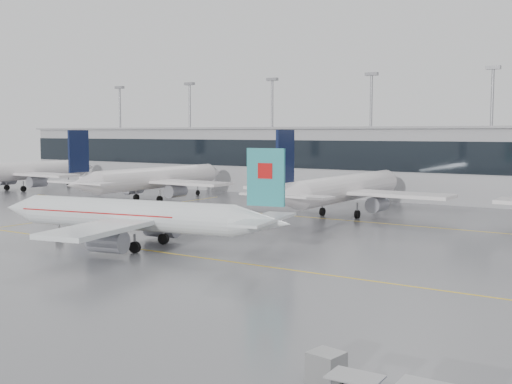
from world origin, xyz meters
The scene contains 13 objects.
ground centered at (0.00, 0.00, 0.00)m, with size 320.00×320.00×0.00m, color slate.
taxi_line_main centered at (0.00, 0.00, 0.01)m, with size 120.00×0.25×0.01m, color yellow.
taxi_line_north centered at (0.00, 30.00, 0.01)m, with size 120.00×0.25×0.01m, color yellow.
taxi_line_cross centered at (-30.00, 15.00, 0.01)m, with size 0.25×60.00×0.01m, color yellow.
terminal centered at (0.00, 62.00, 6.00)m, with size 180.00×15.00×12.00m, color #939396.
terminal_glass centered at (0.00, 54.45, 7.50)m, with size 180.00×0.20×5.00m, color black.
terminal_roof centered at (0.00, 62.00, 12.20)m, with size 182.00×16.00×0.40m, color gray.
light_masts centered at (0.00, 68.00, 13.34)m, with size 156.40×1.00×22.60m.
air_canada_jet centered at (-6.39, 0.66, 3.12)m, with size 32.96×25.79×10.00m.
parked_jet_a centered at (-70.00, 33.69, 3.71)m, with size 29.64×36.96×11.72m.
parked_jet_b centered at (-35.00, 33.69, 3.71)m, with size 29.64×36.96×11.72m.
parked_jet_c centered at (0.00, 33.69, 3.71)m, with size 29.64×36.96×11.72m.
gse_unit centered at (25.01, -20.01, 0.73)m, with size 1.46×1.35×1.46m, color gray.
Camera 1 is at (37.99, -45.45, 11.45)m, focal length 45.00 mm.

